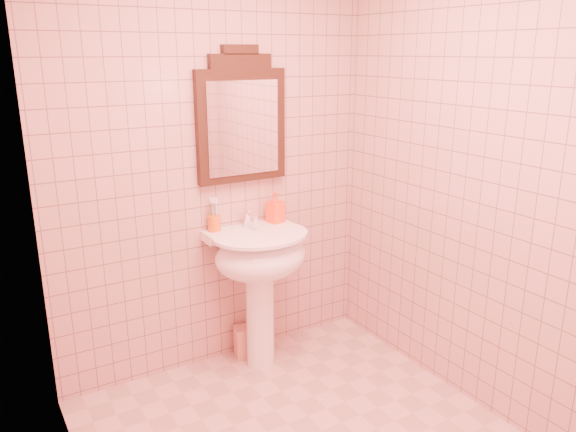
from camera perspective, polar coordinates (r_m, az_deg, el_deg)
back_wall at (r=3.32m, az=-7.46°, el=5.19°), size 2.00×0.02×2.50m
pedestal_sink at (r=3.36m, az=-2.86°, el=-5.03°), size 0.58×0.58×0.86m
faucet at (r=3.39m, az=-4.02°, el=-0.23°), size 0.04×0.16×0.11m
mirror at (r=3.33m, az=-4.74°, el=9.70°), size 0.56×0.06×0.78m
toothbrush_cup at (r=3.35m, az=-7.51°, el=-0.68°), size 0.08×0.08×0.17m
soap_dispenser at (r=3.47m, az=-1.31°, el=0.89°), size 0.11×0.11×0.20m
towel at (r=3.70m, az=-4.07°, el=-12.54°), size 0.19×0.14×0.20m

